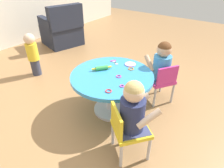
# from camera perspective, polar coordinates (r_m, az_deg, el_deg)

# --- Properties ---
(ground_plane) EXTENTS (10.00, 10.00, 0.00)m
(ground_plane) POSITION_cam_1_polar(r_m,az_deg,el_deg) (2.40, 0.00, -7.59)
(ground_plane) COLOR #9E7247
(craft_table) EXTENTS (0.91, 0.91, 0.50)m
(craft_table) POSITION_cam_1_polar(r_m,az_deg,el_deg) (2.17, 0.00, 0.22)
(craft_table) COLOR silver
(craft_table) RESTS_ON ground
(child_chair_left) EXTENTS (0.42, 0.42, 0.54)m
(child_chair_left) POSITION_cam_1_polar(r_m,az_deg,el_deg) (1.74, 4.59, -13.17)
(child_chair_left) COLOR #B7B7BC
(child_chair_left) RESTS_ON ground
(seated_child_left) EXTENTS (0.44, 0.43, 0.51)m
(seated_child_left) POSITION_cam_1_polar(r_m,az_deg,el_deg) (1.59, 6.31, -7.18)
(seated_child_left) COLOR #3F4772
(seated_child_left) RESTS_ON ground
(child_chair_right) EXTENTS (0.42, 0.42, 0.54)m
(child_chair_right) POSITION_cam_1_polar(r_m,az_deg,el_deg) (2.45, 14.39, 1.06)
(child_chair_right) COLOR #B7B7BC
(child_chair_right) RESTS_ON ground
(seated_child_right) EXTENTS (0.41, 0.44, 0.51)m
(seated_child_right) POSITION_cam_1_polar(r_m,az_deg,el_deg) (2.37, 14.60, 6.20)
(seated_child_right) COLOR #3F4772
(seated_child_right) RESTS_ON ground
(armchair_dark) EXTENTS (0.87, 0.88, 0.85)m
(armchair_dark) POSITION_cam_1_polar(r_m,az_deg,el_deg) (4.35, -14.51, 15.13)
(armchair_dark) COLOR #232838
(armchair_dark) RESTS_ON ground
(toddler_standing) EXTENTS (0.17, 0.17, 0.67)m
(toddler_standing) POSITION_cam_1_polar(r_m,az_deg,el_deg) (3.20, -22.48, 8.35)
(toddler_standing) COLOR #33384C
(toddler_standing) RESTS_ON ground
(rolling_pin) EXTENTS (0.20, 0.16, 0.05)m
(rolling_pin) POSITION_cam_1_polar(r_m,az_deg,el_deg) (2.19, -3.08, 4.79)
(rolling_pin) COLOR green
(rolling_pin) RESTS_ON craft_table
(craft_scissors) EXTENTS (0.11, 0.14, 0.01)m
(craft_scissors) POSITION_cam_1_polar(r_m,az_deg,el_deg) (2.38, 0.63, 6.65)
(craft_scissors) COLOR silver
(craft_scissors) RESTS_ON craft_table
(playdough_blob_0) EXTENTS (0.13, 0.13, 0.01)m
(playdough_blob_0) POSITION_cam_1_polar(r_m,az_deg,el_deg) (2.32, 5.45, 5.85)
(playdough_blob_0) COLOR #CC99E5
(playdough_blob_0) RESTS_ON craft_table
(cookie_cutter_0) EXTENTS (0.06, 0.06, 0.01)m
(cookie_cutter_0) POSITION_cam_1_polar(r_m,az_deg,el_deg) (2.22, 5.66, 4.49)
(cookie_cutter_0) COLOR orange
(cookie_cutter_0) RESTS_ON craft_table
(cookie_cutter_1) EXTENTS (0.06, 0.06, 0.01)m
(cookie_cutter_1) POSITION_cam_1_polar(r_m,az_deg,el_deg) (1.83, -1.03, -2.09)
(cookie_cutter_1) COLOR red
(cookie_cutter_1) RESTS_ON craft_table
(cookie_cutter_2) EXTENTS (0.06, 0.06, 0.01)m
(cookie_cutter_2) POSITION_cam_1_polar(r_m,az_deg,el_deg) (2.06, 2.07, 2.32)
(cookie_cutter_2) COLOR #D83FA5
(cookie_cutter_2) RESTS_ON craft_table
(cookie_cutter_3) EXTENTS (0.05, 0.05, 0.01)m
(cookie_cutter_3) POSITION_cam_1_polar(r_m,az_deg,el_deg) (1.90, 2.96, -0.58)
(cookie_cutter_3) COLOR #D83FA5
(cookie_cutter_3) RESTS_ON craft_table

